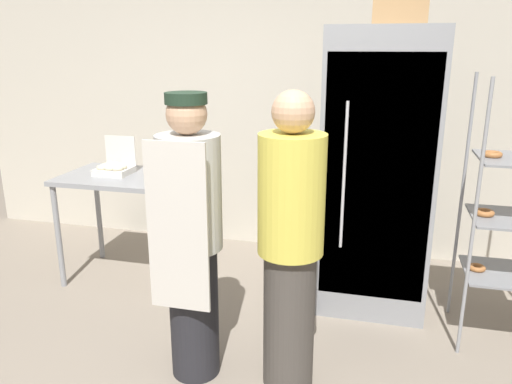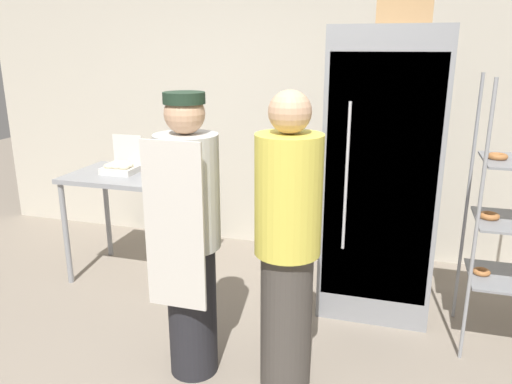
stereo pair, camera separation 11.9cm
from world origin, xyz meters
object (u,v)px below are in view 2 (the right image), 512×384
refrigerator (382,174)px  donut_box (121,166)px  cardboard_storage_box (406,1)px  blender_pitcher (181,158)px  person_baker (189,236)px  person_customer (287,245)px

refrigerator → donut_box: (-2.02, -0.08, -0.06)m
donut_box → cardboard_storage_box: cardboard_storage_box is taller
refrigerator → blender_pitcher: (-1.55, 0.04, 0.01)m
donut_box → blender_pitcher: bearing=15.3°
refrigerator → person_baker: (-0.96, -1.15, -0.14)m
refrigerator → donut_box: size_ratio=6.91×
cardboard_storage_box → donut_box: bearing=-179.2°
donut_box → refrigerator: bearing=2.4°
donut_box → blender_pitcher: donut_box is taller
person_baker → person_customer: person_customer is taller
cardboard_storage_box → person_baker: bearing=-132.9°
person_baker → person_customer: 0.54m
refrigerator → person_customer: (-0.42, -1.11, -0.15)m
refrigerator → donut_box: 2.02m
donut_box → cardboard_storage_box: 2.40m
cardboard_storage_box → blender_pitcher: bearing=176.6°
cardboard_storage_box → person_baker: size_ratio=0.21×
person_baker → donut_box: bearing=134.7°
blender_pitcher → person_customer: 1.63m
person_customer → cardboard_storage_box: bearing=65.4°
blender_pitcher → cardboard_storage_box: 1.97m
refrigerator → person_customer: bearing=-110.5°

